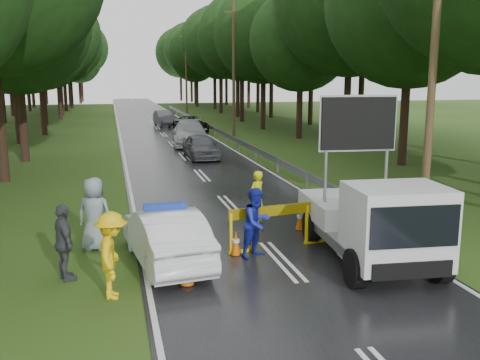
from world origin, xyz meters
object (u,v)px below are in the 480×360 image
object	(u,v)px
police_sedan	(166,237)
queue_car_fourth	(165,118)
queue_car_first	(201,147)
queue_car_third	(191,124)
civilian	(257,223)
barrier	(279,216)
work_truck	(374,220)
officer	(257,197)
queue_car_second	(190,133)

from	to	relation	value
police_sedan	queue_car_fourth	bearing A→B (deg)	-103.32
queue_car_first	queue_car_third	bearing A→B (deg)	81.95
civilian	police_sedan	bearing A→B (deg)	149.07
queue_car_first	barrier	bearing A→B (deg)	-93.85
police_sedan	work_truck	xyz separation A→B (m)	(4.94, -1.17, 0.40)
queue_car_third	queue_car_fourth	xyz separation A→B (m)	(-1.54, 6.00, 0.06)
officer	queue_car_second	xyz separation A→B (m)	(0.76, 19.61, -0.04)
civilian	queue_car_third	bearing A→B (deg)	54.27
civilian	queue_car_first	distance (m)	16.70
police_sedan	queue_car_fourth	world-z (taller)	police_sedan
work_truck	civilian	bearing A→B (deg)	161.05
officer	police_sedan	bearing A→B (deg)	8.96
queue_car_first	queue_car_fourth	size ratio (longest dim) A/B	0.92
officer	queue_car_third	size ratio (longest dim) A/B	0.36
police_sedan	officer	xyz separation A→B (m)	(3.12, 3.01, 0.15)
queue_car_third	officer	bearing A→B (deg)	-99.84
work_truck	queue_car_fourth	world-z (taller)	work_truck
police_sedan	queue_car_third	size ratio (longest dim) A/B	0.92
civilian	queue_car_first	size ratio (longest dim) A/B	0.45
queue_car_third	police_sedan	bearing A→B (deg)	-105.14
queue_car_first	queue_car_second	xyz separation A→B (m)	(0.26, 6.00, 0.12)
barrier	queue_car_second	size ratio (longest dim) A/B	0.52
officer	civilian	bearing A→B (deg)	39.80
officer	queue_car_second	size ratio (longest dim) A/B	0.30
barrier	queue_car_second	xyz separation A→B (m)	(0.83, 22.15, -0.10)
police_sedan	queue_car_fourth	xyz separation A→B (m)	(3.65, 36.92, 0.03)
queue_car_fourth	officer	bearing A→B (deg)	-95.89
police_sedan	officer	size ratio (longest dim) A/B	2.58
work_truck	queue_car_second	bearing A→B (deg)	97.08
civilian	queue_car_fourth	world-z (taller)	civilian
barrier	queue_car_first	bearing A→B (deg)	79.08
barrier	police_sedan	bearing A→B (deg)	-179.99
police_sedan	queue_car_first	size ratio (longest dim) A/B	1.08
barrier	queue_car_fourth	xyz separation A→B (m)	(0.59, 36.44, -0.19)
officer	queue_car_first	world-z (taller)	officer
queue_car_third	queue_car_fourth	size ratio (longest dim) A/B	1.08
civilian	queue_car_second	bearing A→B (deg)	55.59
queue_car_first	officer	bearing A→B (deg)	-93.94
work_truck	queue_car_first	bearing A→B (deg)	98.77
police_sedan	civilian	world-z (taller)	civilian
queue_car_first	queue_car_second	world-z (taller)	queue_car_second
officer	queue_car_third	xyz separation A→B (m)	(2.06, 27.90, -0.19)
barrier	queue_car_third	bearing A→B (deg)	77.10
barrier	queue_car_second	distance (m)	22.16
police_sedan	work_truck	bearing A→B (deg)	159.01
police_sedan	queue_car_third	xyz separation A→B (m)	(5.18, 30.92, -0.04)
work_truck	queue_car_third	distance (m)	32.09
police_sedan	officer	bearing A→B (deg)	-143.70
work_truck	queue_car_third	size ratio (longest dim) A/B	1.11
queue_car_second	barrier	bearing A→B (deg)	-87.08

